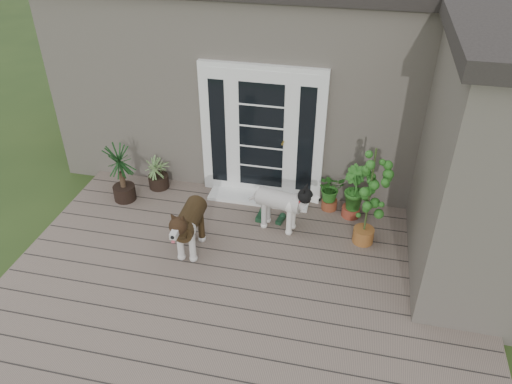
# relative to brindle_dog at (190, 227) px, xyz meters

# --- Properties ---
(deck) EXTENTS (6.20, 4.60, 0.12)m
(deck) POSITION_rel_brindle_dog_xyz_m (0.84, -0.59, -0.45)
(deck) COLOR #6B5B4C
(deck) RESTS_ON ground
(house_main) EXTENTS (7.40, 4.00, 3.10)m
(house_main) POSITION_rel_brindle_dog_xyz_m (0.84, 3.66, 1.04)
(house_main) COLOR #665E54
(house_main) RESTS_ON ground
(house_wing) EXTENTS (1.60, 2.40, 3.10)m
(house_wing) POSITION_rel_brindle_dog_xyz_m (3.74, 0.51, 1.04)
(house_wing) COLOR #665E54
(house_wing) RESTS_ON ground
(door_unit) EXTENTS (1.90, 0.14, 2.15)m
(door_unit) POSITION_rel_brindle_dog_xyz_m (0.64, 1.61, 0.68)
(door_unit) COLOR white
(door_unit) RESTS_ON deck
(door_step) EXTENTS (1.60, 0.40, 0.05)m
(door_step) POSITION_rel_brindle_dog_xyz_m (0.64, 1.41, -0.37)
(door_step) COLOR white
(door_step) RESTS_ON deck
(brindle_dog) EXTENTS (0.42, 0.95, 0.78)m
(brindle_dog) POSITION_rel_brindle_dog_xyz_m (0.00, 0.00, 0.00)
(brindle_dog) COLOR #3F2D17
(brindle_dog) RESTS_ON deck
(white_dog) EXTENTS (0.92, 0.53, 0.72)m
(white_dog) POSITION_rel_brindle_dog_xyz_m (1.08, 0.76, -0.03)
(white_dog) COLOR white
(white_dog) RESTS_ON deck
(spider_plant) EXTENTS (0.72, 0.72, 0.58)m
(spider_plant) POSITION_rel_brindle_dog_xyz_m (-1.05, 1.41, -0.10)
(spider_plant) COLOR #93BA72
(spider_plant) RESTS_ON deck
(yucca) EXTENTS (0.75, 0.75, 0.95)m
(yucca) POSITION_rel_brindle_dog_xyz_m (-1.45, 0.95, 0.08)
(yucca) COLOR black
(yucca) RESTS_ON deck
(herb_a) EXTENTS (0.55, 0.55, 0.52)m
(herb_a) POSITION_rel_brindle_dog_xyz_m (1.76, 1.41, -0.13)
(herb_a) COLOR #1B5919
(herb_a) RESTS_ON deck
(herb_b) EXTENTS (0.57, 0.57, 0.62)m
(herb_b) POSITION_rel_brindle_dog_xyz_m (2.10, 1.29, -0.08)
(herb_b) COLOR #1E4D16
(herb_b) RESTS_ON deck
(herb_c) EXTENTS (0.47, 0.47, 0.56)m
(herb_c) POSITION_rel_brindle_dog_xyz_m (3.21, 1.25, -0.11)
(herb_c) COLOR #1D5E1A
(herb_c) RESTS_ON deck
(sapling) EXTENTS (0.52, 0.52, 1.56)m
(sapling) POSITION_rel_brindle_dog_xyz_m (2.31, 0.70, 0.39)
(sapling) COLOR #19591E
(sapling) RESTS_ON deck
(clog_left) EXTENTS (0.18, 0.33, 0.10)m
(clog_left) POSITION_rel_brindle_dog_xyz_m (0.79, 0.94, -0.34)
(clog_left) COLOR #15361F
(clog_left) RESTS_ON deck
(clog_right) EXTENTS (0.17, 0.28, 0.08)m
(clog_right) POSITION_rel_brindle_dog_xyz_m (1.09, 0.92, -0.35)
(clog_right) COLOR #15351F
(clog_right) RESTS_ON deck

